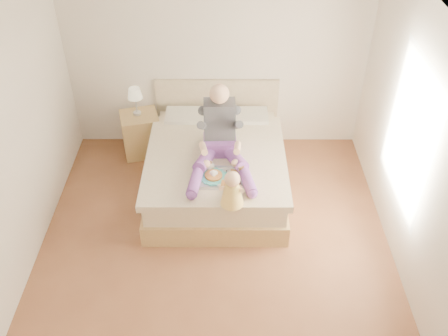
{
  "coord_description": "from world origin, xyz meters",
  "views": [
    {
      "loc": [
        0.11,
        -3.95,
        4.26
      ],
      "look_at": [
        0.1,
        0.51,
        0.71
      ],
      "focal_mm": 40.0,
      "sensor_mm": 36.0,
      "label": 1
    }
  ],
  "objects_px": {
    "baby": "(232,191)",
    "nightstand": "(141,134)",
    "bed": "(216,165)",
    "tray": "(223,176)",
    "adult": "(220,139)"
  },
  "relations": [
    {
      "from": "bed",
      "to": "adult",
      "type": "relative_size",
      "value": 1.95
    },
    {
      "from": "bed",
      "to": "tray",
      "type": "height_order",
      "value": "bed"
    },
    {
      "from": "adult",
      "to": "tray",
      "type": "distance_m",
      "value": 0.46
    },
    {
      "from": "nightstand",
      "to": "tray",
      "type": "height_order",
      "value": "tray"
    },
    {
      "from": "bed",
      "to": "baby",
      "type": "height_order",
      "value": "baby"
    },
    {
      "from": "nightstand",
      "to": "baby",
      "type": "relative_size",
      "value": 1.44
    },
    {
      "from": "baby",
      "to": "nightstand",
      "type": "bearing_deg",
      "value": 136.17
    },
    {
      "from": "bed",
      "to": "tray",
      "type": "relative_size",
      "value": 4.13
    },
    {
      "from": "tray",
      "to": "baby",
      "type": "relative_size",
      "value": 1.25
    },
    {
      "from": "bed",
      "to": "adult",
      "type": "distance_m",
      "value": 0.62
    },
    {
      "from": "nightstand",
      "to": "tray",
      "type": "bearing_deg",
      "value": -64.55
    },
    {
      "from": "nightstand",
      "to": "baby",
      "type": "height_order",
      "value": "baby"
    },
    {
      "from": "tray",
      "to": "baby",
      "type": "bearing_deg",
      "value": -73.69
    },
    {
      "from": "baby",
      "to": "bed",
      "type": "bearing_deg",
      "value": 110.97
    },
    {
      "from": "tray",
      "to": "baby",
      "type": "height_order",
      "value": "baby"
    }
  ]
}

